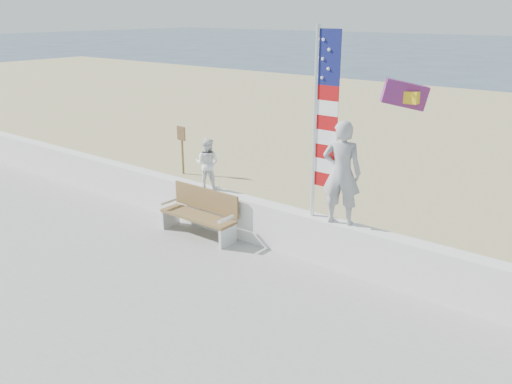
% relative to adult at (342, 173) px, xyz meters
% --- Properties ---
extents(ground, '(220.00, 220.00, 0.00)m').
position_rel_adult_xyz_m(ground, '(-1.99, -2.00, -2.04)').
color(ground, '#2C4058').
rests_on(ground, ground).
extents(sand, '(90.00, 40.00, 0.08)m').
position_rel_adult_xyz_m(sand, '(-1.99, 7.00, -2.00)').
color(sand, tan).
rests_on(sand, ground).
extents(seawall, '(30.00, 0.35, 0.90)m').
position_rel_adult_xyz_m(seawall, '(-1.99, 0.00, -1.41)').
color(seawall, white).
rests_on(seawall, boardwalk).
extents(adult, '(0.80, 0.65, 1.91)m').
position_rel_adult_xyz_m(adult, '(0.00, 0.00, 0.00)').
color(adult, '#9A999F').
rests_on(adult, seawall).
extents(child, '(0.66, 0.59, 1.12)m').
position_rel_adult_xyz_m(child, '(-3.29, 0.00, -0.40)').
color(child, white).
rests_on(child, seawall).
extents(bench, '(1.80, 0.57, 1.00)m').
position_rel_adult_xyz_m(bench, '(-3.10, -0.45, -1.35)').
color(bench, olive).
rests_on(bench, boardwalk).
extents(flag, '(0.50, 0.08, 3.50)m').
position_rel_adult_xyz_m(flag, '(-0.47, -0.00, 0.96)').
color(flag, silver).
rests_on(flag, seawall).
extents(parafoil_kite, '(1.05, 0.84, 0.74)m').
position_rel_adult_xyz_m(parafoil_kite, '(-0.48, 3.71, 0.91)').
color(parafoil_kite, red).
rests_on(parafoil_kite, ground).
extents(sign, '(0.32, 0.07, 1.46)m').
position_rel_adult_xyz_m(sign, '(-6.94, 2.77, -1.09)').
color(sign, olive).
rests_on(sign, sand).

